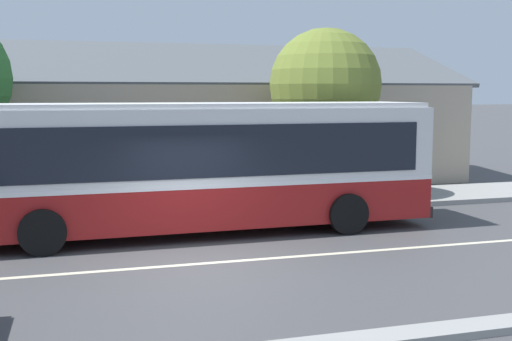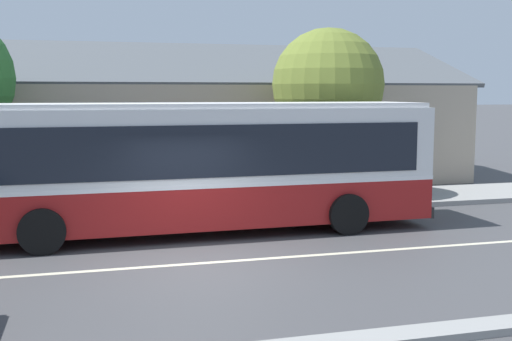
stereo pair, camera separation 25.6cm
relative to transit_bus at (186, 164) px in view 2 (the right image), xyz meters
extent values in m
plane|color=#424244|center=(-0.23, -2.90, -1.71)|extent=(300.00, 300.00, 0.00)
cube|color=gray|center=(-0.23, 3.10, -1.63)|extent=(60.00, 3.00, 0.15)
cube|color=beige|center=(-0.23, -2.90, -1.70)|extent=(60.00, 0.16, 0.01)
cube|color=tan|center=(-0.60, 10.93, 0.14)|extent=(25.05, 10.36, 3.69)
cube|color=#4C5156|center=(-0.60, 8.34, 2.81)|extent=(25.65, 5.23, 1.81)
cube|color=#4C5156|center=(-0.60, 13.52, 2.81)|extent=(25.65, 5.23, 1.81)
cube|color=black|center=(-0.60, 5.72, 0.32)|extent=(1.10, 0.06, 1.30)
cube|color=black|center=(8.17, 5.72, 0.32)|extent=(1.10, 0.06, 1.30)
cube|color=#4C3323|center=(3.16, 5.72, -0.66)|extent=(1.00, 0.06, 2.10)
cube|color=maroon|center=(-0.02, 0.00, -0.94)|extent=(12.08, 2.66, 0.99)
cube|color=white|center=(-0.02, 0.00, -0.39)|extent=(12.10, 2.68, 0.10)
cube|color=silver|center=(-0.02, 0.00, 0.50)|extent=(12.08, 2.66, 1.69)
cube|color=silver|center=(-0.02, 0.00, 1.41)|extent=(11.84, 2.54, 0.12)
cube|color=black|center=(-0.03, 1.26, 0.40)|extent=(11.09, 0.18, 1.19)
cube|color=black|center=(0.00, -1.27, 0.40)|extent=(11.09, 0.18, 1.19)
cube|color=black|center=(6.03, 0.08, 0.40)|extent=(0.07, 2.20, 1.19)
cube|color=black|center=(6.03, 0.08, 1.21)|extent=(0.06, 1.75, 0.24)
cube|color=black|center=(6.05, 0.08, -1.31)|extent=(0.11, 2.50, 0.28)
cube|color=#192D99|center=(-1.54, 1.25, -0.94)|extent=(3.37, 0.08, 0.69)
cube|color=black|center=(4.67, 1.33, -0.22)|extent=(0.90, 0.04, 2.43)
cylinder|color=black|center=(3.70, 1.30, -1.21)|extent=(1.00, 0.29, 1.00)
cylinder|color=black|center=(3.74, -1.20, -1.21)|extent=(1.00, 0.29, 1.00)
cylinder|color=black|center=(-3.35, 1.20, -1.21)|extent=(1.00, 0.29, 1.00)
cylinder|color=black|center=(-3.31, -1.30, -1.21)|extent=(1.00, 0.29, 1.00)
cylinder|color=#4C3828|center=(5.15, 3.77, -0.44)|extent=(0.38, 0.38, 2.54)
sphere|color=olive|center=(5.15, 3.77, 1.98)|extent=(3.54, 3.54, 3.54)
cylinder|color=gray|center=(6.27, 2.10, -0.36)|extent=(0.07, 0.07, 2.40)
cube|color=#1959A5|center=(6.27, 2.08, 0.59)|extent=(0.36, 0.03, 0.48)
camera|label=1|loc=(-2.71, -15.28, 1.71)|focal=45.00mm
camera|label=2|loc=(-2.46, -15.34, 1.71)|focal=45.00mm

